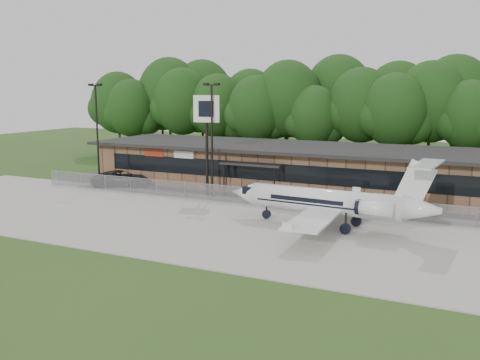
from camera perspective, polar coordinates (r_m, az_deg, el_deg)
The scene contains 11 objects.
ground at distance 32.36m, azimuth -9.26°, elevation -7.90°, with size 160.00×160.00×0.00m, color #2F4E1C.
apron at distance 38.90m, azimuth -2.49°, elevation -4.71°, with size 64.00×18.00×0.08m, color #9E9B93.
parking_lot at distance 49.07m, azimuth 3.87°, elevation -1.71°, with size 50.00×9.00×0.06m, color #383835.
terminal at distance 52.80m, azimuth 5.69°, elevation 1.44°, with size 41.00×11.65×4.30m.
fence at distance 44.86m, azimuth 1.73°, elevation -1.80°, with size 46.00×0.04×1.52m.
treeline at distance 69.54m, azimuth 10.94°, elevation 7.69°, with size 72.00×12.00×15.00m, color #183511, non-canonical shape.
light_pole_left at distance 55.11m, azimuth -15.01°, elevation 5.47°, with size 1.55×0.30×10.23m.
light_pole_mid at distance 47.68m, azimuth -3.01°, elevation 5.18°, with size 1.55×0.30×10.23m.
business_jet at distance 37.83m, azimuth 9.82°, elevation -2.42°, with size 15.51×13.81×5.22m.
suv at distance 54.99m, azimuth -12.56°, elevation 0.13°, with size 2.67×5.79×1.61m, color #2F2F31.
pole_sign at distance 48.20m, azimuth -3.59°, elevation 6.46°, with size 2.41×0.67×9.16m.
Camera 1 is at (17.87, -25.17, 9.70)m, focal length 40.00 mm.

